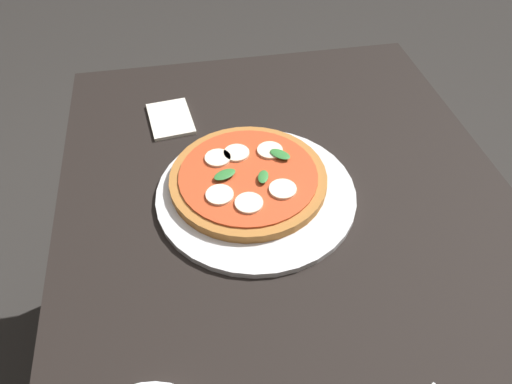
{
  "coord_description": "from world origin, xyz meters",
  "views": [
    {
      "loc": [
        0.55,
        -0.17,
        1.39
      ],
      "look_at": [
        -0.07,
        -0.06,
        0.75
      ],
      "focal_mm": 33.71,
      "sensor_mm": 36.0,
      "label": 1
    }
  ],
  "objects_px": {
    "dining_table": "(292,257)",
    "napkin": "(171,119)",
    "serving_tray": "(256,193)",
    "pizza": "(248,178)"
  },
  "relations": [
    {
      "from": "dining_table",
      "to": "serving_tray",
      "type": "distance_m",
      "value": 0.15
    },
    {
      "from": "serving_tray",
      "to": "pizza",
      "type": "bearing_deg",
      "value": -158.66
    },
    {
      "from": "dining_table",
      "to": "napkin",
      "type": "height_order",
      "value": "napkin"
    },
    {
      "from": "dining_table",
      "to": "pizza",
      "type": "distance_m",
      "value": 0.18
    },
    {
      "from": "dining_table",
      "to": "pizza",
      "type": "height_order",
      "value": "pizza"
    },
    {
      "from": "serving_tray",
      "to": "napkin",
      "type": "distance_m",
      "value": 0.3
    },
    {
      "from": "dining_table",
      "to": "pizza",
      "type": "relative_size",
      "value": 3.83
    },
    {
      "from": "dining_table",
      "to": "napkin",
      "type": "distance_m",
      "value": 0.41
    },
    {
      "from": "dining_table",
      "to": "napkin",
      "type": "relative_size",
      "value": 8.73
    },
    {
      "from": "pizza",
      "to": "napkin",
      "type": "height_order",
      "value": "pizza"
    }
  ]
}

